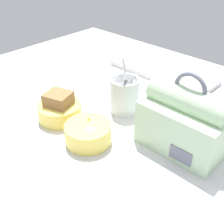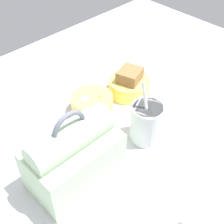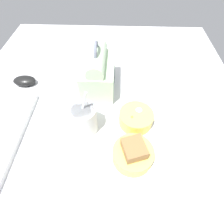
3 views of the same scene
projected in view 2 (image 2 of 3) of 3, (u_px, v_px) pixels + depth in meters
The scene contains 5 objects.
desk_surface at pixel (121, 137), 81.37cm from camera, with size 140.00×110.00×2.00cm.
lunch_bag at pixel (73, 156), 65.73cm from camera, with size 19.65×12.54×19.78cm.
soup_cup at pixel (147, 122), 76.41cm from camera, with size 8.33×8.33×16.91cm.
bento_bowl_sandwich at pixel (129, 84), 91.44cm from camera, with size 12.09×12.09×7.97cm.
bento_bowl_snacks at pixel (92, 104), 85.58cm from camera, with size 11.54×11.54×5.87cm.
Camera 2 is at (40.70, 38.25, 60.57)cm, focal length 50.00 mm.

